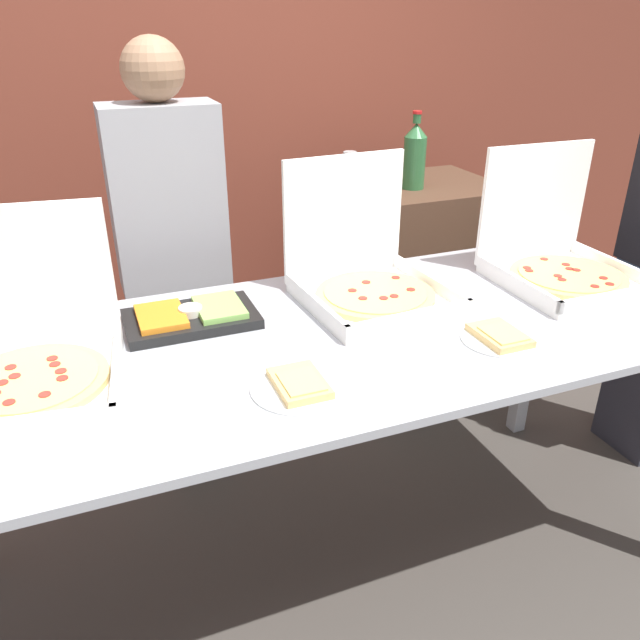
{
  "coord_description": "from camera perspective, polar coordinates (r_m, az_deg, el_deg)",
  "views": [
    {
      "loc": [
        -0.59,
        -1.48,
        1.75
      ],
      "look_at": [
        0.0,
        0.0,
        0.97
      ],
      "focal_mm": 35.0,
      "sensor_mm": 36.0,
      "label": 1
    }
  ],
  "objects": [
    {
      "name": "paper_plate_front_right",
      "position": [
        1.84,
        16.11,
        -1.46
      ],
      "size": [
        0.22,
        0.22,
        0.03
      ],
      "color": "white",
      "rests_on": "buffet_table"
    },
    {
      "name": "buffet_table",
      "position": [
        1.85,
        0.0,
        -4.1
      ],
      "size": [
        2.42,
        0.94,
        0.92
      ],
      "color": "#A8AAB2",
      "rests_on": "ground_plane"
    },
    {
      "name": "person_guest_cap",
      "position": [
        2.46,
        -13.19,
        4.91
      ],
      "size": [
        0.4,
        0.22,
        1.7
      ],
      "rotation": [
        0.0,
        0.0,
        3.14
      ],
      "color": "#473D33",
      "rests_on": "ground_plane"
    },
    {
      "name": "veggie_tray",
      "position": [
        1.9,
        -11.7,
        0.3
      ],
      "size": [
        0.39,
        0.23,
        0.05
      ],
      "color": "black",
      "rests_on": "buffet_table"
    },
    {
      "name": "pizza_box_far_left",
      "position": [
        1.7,
        -24.9,
        -2.96
      ],
      "size": [
        0.47,
        0.48,
        0.41
      ],
      "rotation": [
        0.0,
        0.0,
        -0.12
      ],
      "color": "white",
      "rests_on": "buffet_table"
    },
    {
      "name": "soda_bottle",
      "position": [
        2.88,
        8.65,
        14.65
      ],
      "size": [
        0.1,
        0.1,
        0.33
      ],
      "color": "#2D6638",
      "rests_on": "sideboard_podium"
    },
    {
      "name": "paper_plate_front_center",
      "position": [
        1.55,
        -1.87,
        -5.95
      ],
      "size": [
        0.25,
        0.25,
        0.03
      ],
      "color": "white",
      "rests_on": "buffet_table"
    },
    {
      "name": "brick_wall_behind",
      "position": [
        3.26,
        -11.78,
        19.42
      ],
      "size": [
        10.0,
        0.06,
        2.8
      ],
      "color": "brown",
      "rests_on": "ground_plane"
    },
    {
      "name": "sideboard_podium",
      "position": [
        3.14,
        7.83,
        2.86
      ],
      "size": [
        0.79,
        0.59,
        1.05
      ],
      "color": "#4C3323",
      "rests_on": "ground_plane"
    },
    {
      "name": "soda_can_silver",
      "position": [
        3.07,
        2.73,
        14.0
      ],
      "size": [
        0.07,
        0.07,
        0.12
      ],
      "color": "silver",
      "rests_on": "sideboard_podium"
    },
    {
      "name": "pizza_box_far_right",
      "position": [
        2.02,
        4.34,
        4.09
      ],
      "size": [
        0.46,
        0.48,
        0.43
      ],
      "rotation": [
        0.0,
        0.0,
        0.06
      ],
      "color": "white",
      "rests_on": "buffet_table"
    },
    {
      "name": "ground_plane",
      "position": [
        2.37,
        0.0,
        -21.53
      ],
      "size": [
        16.0,
        16.0,
        0.0
      ],
      "primitive_type": "plane",
      "color": "#423D38"
    },
    {
      "name": "pizza_box_near_right",
      "position": [
        2.32,
        21.03,
        5.31
      ],
      "size": [
        0.44,
        0.46,
        0.44
      ],
      "rotation": [
        0.0,
        0.0,
        -0.01
      ],
      "color": "white",
      "rests_on": "buffet_table"
    }
  ]
}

